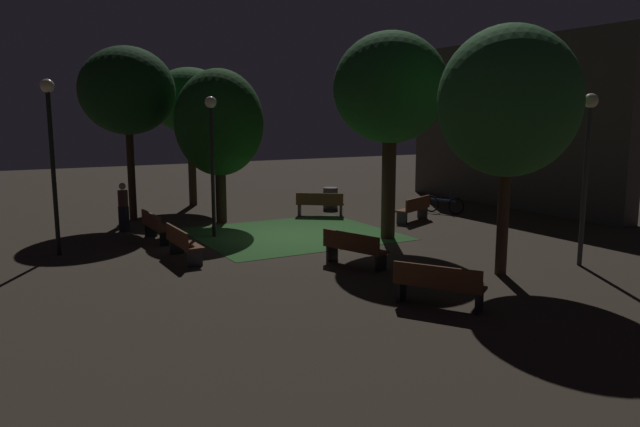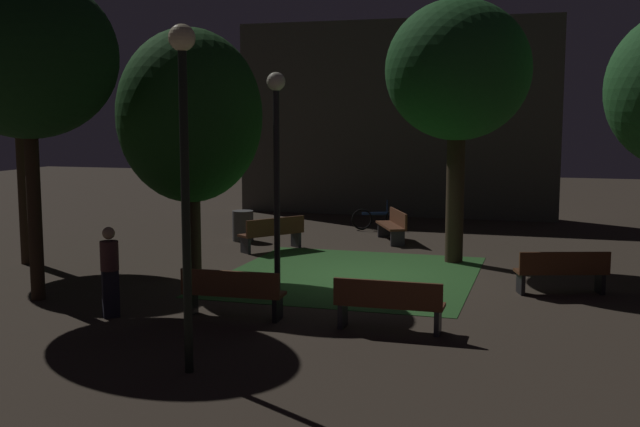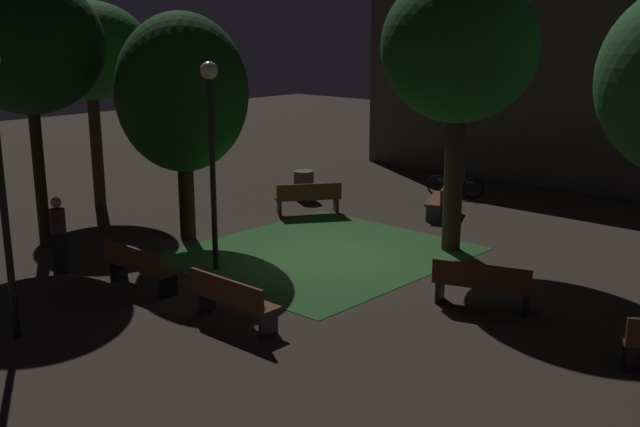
{
  "view_description": "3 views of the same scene",
  "coord_description": "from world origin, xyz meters",
  "px_view_note": "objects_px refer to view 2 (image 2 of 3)",
  "views": [
    {
      "loc": [
        16.76,
        -8.48,
        3.79
      ],
      "look_at": [
        0.73,
        0.47,
        0.8
      ],
      "focal_mm": 33.93,
      "sensor_mm": 36.0,
      "label": 1
    },
    {
      "loc": [
        3.86,
        -16.19,
        3.53
      ],
      "look_at": [
        -1.03,
        0.08,
        1.37
      ],
      "focal_mm": 43.16,
      "sensor_mm": 36.0,
      "label": 2
    },
    {
      "loc": [
        10.73,
        -12.03,
        5.03
      ],
      "look_at": [
        -0.56,
        0.32,
        0.86
      ],
      "focal_mm": 42.21,
      "sensor_mm": 36.0,
      "label": 3
    }
  ],
  "objects_px": {
    "tree_near_wall": "(20,80)",
    "lamp_post_near_wall": "(276,145)",
    "bench_front_left": "(273,232)",
    "trash_bin": "(243,226)",
    "lamp_post_plaza_east": "(184,141)",
    "bench_near_trees": "(393,225)",
    "bicycle": "(379,219)",
    "tree_back_left": "(458,72)",
    "pedestrian": "(110,270)",
    "bench_front_right": "(562,271)",
    "bench_back_row": "(232,292)",
    "tree_right_canopy": "(27,57)",
    "bench_corner": "(389,303)",
    "tree_lawn_side": "(190,117)"
  },
  "relations": [
    {
      "from": "tree_near_wall",
      "to": "lamp_post_near_wall",
      "type": "bearing_deg",
      "value": -12.2
    },
    {
      "from": "bench_front_left",
      "to": "trash_bin",
      "type": "height_order",
      "value": "bench_front_left"
    },
    {
      "from": "lamp_post_near_wall",
      "to": "bench_front_left",
      "type": "bearing_deg",
      "value": 111.18
    },
    {
      "from": "lamp_post_near_wall",
      "to": "lamp_post_plaza_east",
      "type": "xyz_separation_m",
      "value": [
        0.35,
        -4.58,
        0.22
      ]
    },
    {
      "from": "bench_near_trees",
      "to": "bicycle",
      "type": "xyz_separation_m",
      "value": [
        -0.89,
        2.12,
        -0.14
      ]
    },
    {
      "from": "tree_near_wall",
      "to": "bicycle",
      "type": "height_order",
      "value": "tree_near_wall"
    },
    {
      "from": "tree_back_left",
      "to": "trash_bin",
      "type": "relative_size",
      "value": 7.28
    },
    {
      "from": "tree_back_left",
      "to": "pedestrian",
      "type": "relative_size",
      "value": 3.89
    },
    {
      "from": "bench_front_right",
      "to": "trash_bin",
      "type": "xyz_separation_m",
      "value": [
        -8.61,
        4.32,
        -0.05
      ]
    },
    {
      "from": "bench_back_row",
      "to": "tree_right_canopy",
      "type": "xyz_separation_m",
      "value": [
        -4.17,
        0.23,
        4.14
      ]
    },
    {
      "from": "bicycle",
      "to": "pedestrian",
      "type": "relative_size",
      "value": 0.99
    },
    {
      "from": "bench_back_row",
      "to": "tree_near_wall",
      "type": "bearing_deg",
      "value": 154.01
    },
    {
      "from": "tree_back_left",
      "to": "bicycle",
      "type": "xyz_separation_m",
      "value": [
        -2.9,
        4.73,
        -4.21
      ]
    },
    {
      "from": "tree_right_canopy",
      "to": "tree_near_wall",
      "type": "height_order",
      "value": "tree_right_canopy"
    },
    {
      "from": "bench_front_left",
      "to": "tree_near_wall",
      "type": "distance_m",
      "value": 7.19
    },
    {
      "from": "lamp_post_near_wall",
      "to": "trash_bin",
      "type": "relative_size",
      "value": 5.06
    },
    {
      "from": "lamp_post_plaza_east",
      "to": "bench_front_left",
      "type": "bearing_deg",
      "value": 103.34
    },
    {
      "from": "bench_front_left",
      "to": "tree_near_wall",
      "type": "xyz_separation_m",
      "value": [
        -5.03,
        -3.38,
        3.88
      ]
    },
    {
      "from": "bench_front_left",
      "to": "lamp_post_plaza_east",
      "type": "relative_size",
      "value": 0.37
    },
    {
      "from": "bench_near_trees",
      "to": "lamp_post_plaza_east",
      "type": "bearing_deg",
      "value": -92.47
    },
    {
      "from": "bench_back_row",
      "to": "tree_near_wall",
      "type": "height_order",
      "value": "tree_near_wall"
    },
    {
      "from": "tree_back_left",
      "to": "bicycle",
      "type": "distance_m",
      "value": 6.97
    },
    {
      "from": "bench_corner",
      "to": "pedestrian",
      "type": "distance_m",
      "value": 4.92
    },
    {
      "from": "bench_back_row",
      "to": "bench_front_right",
      "type": "distance_m",
      "value": 6.61
    },
    {
      "from": "bench_front_right",
      "to": "tree_back_left",
      "type": "bearing_deg",
      "value": 131.3
    },
    {
      "from": "bench_corner",
      "to": "bench_near_trees",
      "type": "xyz_separation_m",
      "value": [
        -1.73,
        9.03,
        0.0
      ]
    },
    {
      "from": "bench_corner",
      "to": "tree_back_left",
      "type": "bearing_deg",
      "value": 87.44
    },
    {
      "from": "bench_front_right",
      "to": "bench_back_row",
      "type": "bearing_deg",
      "value": -147.0
    },
    {
      "from": "bench_back_row",
      "to": "lamp_post_plaza_east",
      "type": "distance_m",
      "value": 3.93
    },
    {
      "from": "bench_front_right",
      "to": "tree_right_canopy",
      "type": "distance_m",
      "value": 11.08
    },
    {
      "from": "tree_right_canopy",
      "to": "lamp_post_near_wall",
      "type": "xyz_separation_m",
      "value": [
        4.36,
        1.55,
        -1.64
      ]
    },
    {
      "from": "tree_back_left",
      "to": "tree_lawn_side",
      "type": "xyz_separation_m",
      "value": [
        -5.24,
        -3.53,
        -1.05
      ]
    },
    {
      "from": "tree_back_left",
      "to": "tree_lawn_side",
      "type": "distance_m",
      "value": 6.4
    },
    {
      "from": "bench_front_right",
      "to": "trash_bin",
      "type": "bearing_deg",
      "value": 153.35
    },
    {
      "from": "bench_front_right",
      "to": "bicycle",
      "type": "distance_m",
      "value": 9.27
    },
    {
      "from": "bench_near_trees",
      "to": "lamp_post_near_wall",
      "type": "bearing_deg",
      "value": -96.79
    },
    {
      "from": "bench_front_right",
      "to": "tree_lawn_side",
      "type": "relative_size",
      "value": 0.35
    },
    {
      "from": "tree_right_canopy",
      "to": "trash_bin",
      "type": "bearing_deg",
      "value": 81.88
    },
    {
      "from": "bench_back_row",
      "to": "bench_corner",
      "type": "distance_m",
      "value": 2.78
    },
    {
      "from": "bench_near_trees",
      "to": "lamp_post_plaza_east",
      "type": "xyz_separation_m",
      "value": [
        -0.51,
        -11.82,
        2.72
      ]
    },
    {
      "from": "bench_corner",
      "to": "tree_back_left",
      "type": "distance_m",
      "value": 7.61
    },
    {
      "from": "bicycle",
      "to": "pedestrian",
      "type": "bearing_deg",
      "value": -101.01
    },
    {
      "from": "tree_lawn_side",
      "to": "trash_bin",
      "type": "bearing_deg",
      "value": 100.1
    },
    {
      "from": "bench_front_left",
      "to": "bicycle",
      "type": "height_order",
      "value": "bicycle"
    },
    {
      "from": "lamp_post_plaza_east",
      "to": "bench_near_trees",
      "type": "bearing_deg",
      "value": 87.53
    },
    {
      "from": "trash_bin",
      "to": "bench_corner",
      "type": "bearing_deg",
      "value": -53.55
    },
    {
      "from": "tree_right_canopy",
      "to": "lamp_post_plaza_east",
      "type": "distance_m",
      "value": 5.77
    },
    {
      "from": "tree_lawn_side",
      "to": "tree_right_canopy",
      "type": "xyz_separation_m",
      "value": [
        -1.99,
        -2.66,
        1.11
      ]
    },
    {
      "from": "bench_front_left",
      "to": "bench_front_right",
      "type": "height_order",
      "value": "same"
    },
    {
      "from": "bicycle",
      "to": "tree_lawn_side",
      "type": "bearing_deg",
      "value": -105.83
    }
  ]
}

